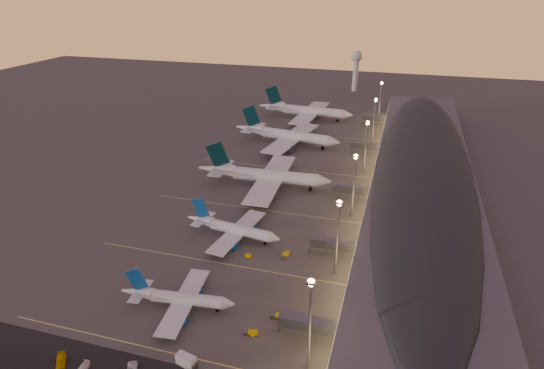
{
  "coord_description": "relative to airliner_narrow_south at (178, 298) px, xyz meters",
  "views": [
    {
      "loc": [
        50.74,
        -120.2,
        85.34
      ],
      "look_at": [
        2.0,
        45.0,
        7.0
      ],
      "focal_mm": 30.0,
      "sensor_mm": 36.0,
      "label": 1
    }
  ],
  "objects": [
    {
      "name": "service_van_a",
      "position": [
        -11.1,
        -27.64,
        -2.38
      ],
      "size": [
        2.52,
        5.05,
        1.41
      ],
      "primitive_type": "imported",
      "rotation": [
        0.0,
        0.0,
        0.12
      ],
      "color": "silver",
      "rests_on": "ground"
    },
    {
      "name": "airliner_wide_far",
      "position": [
        -7.34,
        196.9,
        2.2
      ],
      "size": [
        64.25,
        58.66,
        20.55
      ],
      "rotation": [
        0.0,
        0.0,
        -0.07
      ],
      "color": "silver",
      "rests_on": "ground"
    },
    {
      "name": "terminal_building",
      "position": [
        65.92,
        101.14,
        5.7
      ],
      "size": [
        56.35,
        255.0,
        17.46
      ],
      "color": "#4F5055",
      "rests_on": "ground"
    },
    {
      "name": "ground",
      "position": [
        4.08,
        28.67,
        -3.09
      ],
      "size": [
        700.0,
        700.0,
        0.0
      ],
      "primitive_type": "plane",
      "color": "#474441"
    },
    {
      "name": "lane_markings",
      "position": [
        4.08,
        68.67,
        -3.08
      ],
      "size": [
        90.0,
        180.36,
        0.0
      ],
      "color": "#D8C659",
      "rests_on": "ground"
    },
    {
      "name": "catering_truck_a",
      "position": [
        12.07,
        -18.9,
        -1.67
      ],
      "size": [
        5.69,
        3.16,
        3.02
      ],
      "rotation": [
        0.0,
        0.0,
        -0.22
      ],
      "color": "silver",
      "rests_on": "ground"
    },
    {
      "name": "airliner_wide_near",
      "position": [
        -1.41,
        86.03,
        1.96
      ],
      "size": [
        61.2,
        55.73,
        19.6
      ],
      "rotation": [
        0.0,
        0.0,
        0.05
      ],
      "color": "silver",
      "rests_on": "ground"
    },
    {
      "name": "airliner_narrow_south",
      "position": [
        0.0,
        0.0,
        0.0
      ],
      "size": [
        33.45,
        30.06,
        11.94
      ],
      "rotation": [
        0.0,
        0.0,
        0.11
      ],
      "color": "silver",
      "rests_on": "ground"
    },
    {
      "name": "service_van_b",
      "position": [
        -17.65,
        -26.96,
        -2.32
      ],
      "size": [
        4.84,
        5.54,
        1.53
      ],
      "primitive_type": "imported",
      "rotation": [
        0.0,
        0.0,
        0.63
      ],
      "color": "#D7A600",
      "rests_on": "ground"
    },
    {
      "name": "service_van_c",
      "position": [
        0.32,
        -24.29,
        -2.39
      ],
      "size": [
        4.43,
        5.48,
        1.39
      ],
      "primitive_type": "imported",
      "rotation": [
        0.0,
        0.0,
        0.51
      ],
      "color": "silver",
      "rests_on": "ground"
    },
    {
      "name": "light_masts",
      "position": [
        40.08,
        93.67,
        14.47
      ],
      "size": [
        2.2,
        217.2,
        25.9
      ],
      "color": "slate",
      "rests_on": "ground"
    },
    {
      "name": "airliner_wide_mid",
      "position": [
        -6.36,
        143.98,
        2.1
      ],
      "size": [
        62.85,
        57.87,
        20.14
      ],
      "rotation": [
        0.0,
        0.0,
        -0.15
      ],
      "color": "silver",
      "rests_on": "ground"
    },
    {
      "name": "radar_tower",
      "position": [
        14.08,
        288.67,
        18.79
      ],
      "size": [
        9.0,
        9.0,
        32.5
      ],
      "color": "silver",
      "rests_on": "ground"
    },
    {
      "name": "baggage_tug_a",
      "position": [
        23.41,
        -4.51,
        -2.57
      ],
      "size": [
        3.99,
        2.24,
        1.12
      ],
      "rotation": [
        0.0,
        0.0,
        0.2
      ],
      "color": "#D7A600",
      "rests_on": "ground"
    },
    {
      "name": "baggage_tug_c",
      "position": [
        10.38,
        29.76,
        -2.65
      ],
      "size": [
        3.41,
        1.98,
        0.96
      ],
      "rotation": [
        0.0,
        0.0,
        -0.23
      ],
      "color": "#D7A600",
      "rests_on": "ground"
    },
    {
      "name": "baggage_tug_d",
      "position": [
        22.61,
        33.37,
        -2.52
      ],
      "size": [
        2.55,
        4.42,
        1.24
      ],
      "rotation": [
        0.0,
        0.0,
        1.34
      ],
      "color": "#D7A600",
      "rests_on": "ground"
    },
    {
      "name": "baggage_tug_b",
      "position": [
        28.65,
        3.55,
        -2.53
      ],
      "size": [
        4.22,
        2.04,
        1.23
      ],
      "rotation": [
        0.0,
        0.0,
        0.07
      ],
      "color": "#D7A600",
      "rests_on": "ground"
    },
    {
      "name": "airliner_narrow_north",
      "position": [
        1.04,
        40.47,
        0.37
      ],
      "size": [
        37.41,
        33.7,
        13.36
      ],
      "rotation": [
        0.0,
        0.0,
        -0.14
      ],
      "color": "silver",
      "rests_on": "ground"
    }
  ]
}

